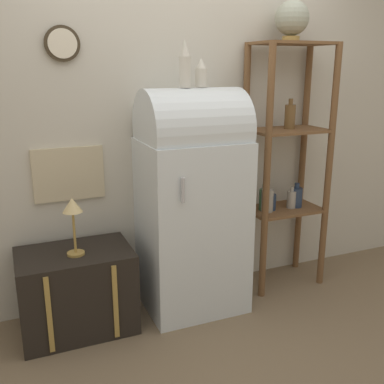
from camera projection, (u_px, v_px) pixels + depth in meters
The scene contains 9 objects.
ground_plane at pixel (207, 322), 3.08m from camera, with size 12.00×12.00×0.00m, color #7A664C.
wall_back at pixel (175, 116), 3.22m from camera, with size 7.00×0.09×2.70m.
refrigerator at pixel (192, 199), 3.10m from camera, with size 0.68×0.59×1.56m.
suitcase_trunk at pixel (77, 291), 2.94m from camera, with size 0.72×0.49×0.55m.
shelf_unit at pixel (286, 159), 3.41m from camera, with size 0.60×0.38×1.86m.
globe at pixel (292, 19), 3.17m from camera, with size 0.24×0.24×0.28m.
vase_left at pixel (185, 65), 2.83m from camera, with size 0.07×0.07×0.30m.
vase_center at pixel (201, 74), 2.91m from camera, with size 0.08×0.08×0.18m.
desk_lamp at pixel (73, 212), 2.75m from camera, with size 0.12×0.12×0.37m.
Camera 1 is at (-1.15, -2.47, 1.70)m, focal length 42.00 mm.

